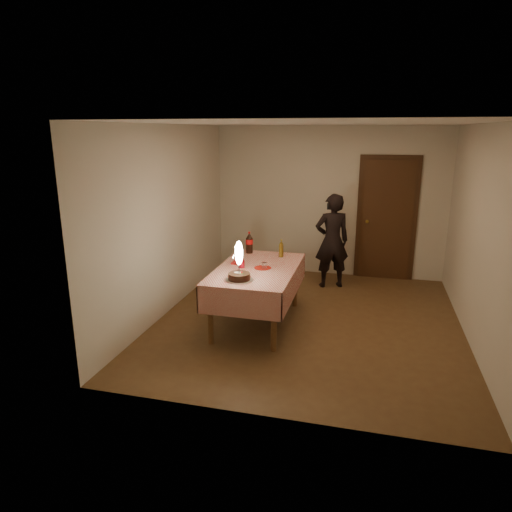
{
  "coord_description": "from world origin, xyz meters",
  "views": [
    {
      "loc": [
        0.74,
        -5.77,
        2.51
      ],
      "look_at": [
        -0.66,
        -0.29,
        0.95
      ],
      "focal_mm": 32.0,
      "sensor_mm": 36.0,
      "label": 1
    }
  ],
  "objects_px": {
    "clear_cup": "(264,266)",
    "cola_bottle": "(249,243)",
    "red_cup": "(242,264)",
    "photographer": "(332,241)",
    "amber_bottle_right": "(281,249)",
    "dining_table": "(257,275)",
    "birthday_cake": "(239,270)",
    "red_plate": "(263,268)"
  },
  "relations": [
    {
      "from": "birthday_cake",
      "to": "clear_cup",
      "type": "relative_size",
      "value": 5.33
    },
    {
      "from": "red_plate",
      "to": "photographer",
      "type": "bearing_deg",
      "value": 67.34
    },
    {
      "from": "red_cup",
      "to": "cola_bottle",
      "type": "bearing_deg",
      "value": 97.31
    },
    {
      "from": "birthday_cake",
      "to": "red_cup",
      "type": "bearing_deg",
      "value": 102.98
    },
    {
      "from": "red_plate",
      "to": "clear_cup",
      "type": "relative_size",
      "value": 2.44
    },
    {
      "from": "cola_bottle",
      "to": "amber_bottle_right",
      "type": "relative_size",
      "value": 1.25
    },
    {
      "from": "birthday_cake",
      "to": "red_plate",
      "type": "bearing_deg",
      "value": 73.79
    },
    {
      "from": "photographer",
      "to": "red_cup",
      "type": "bearing_deg",
      "value": -119.16
    },
    {
      "from": "red_plate",
      "to": "cola_bottle",
      "type": "bearing_deg",
      "value": 117.99
    },
    {
      "from": "dining_table",
      "to": "red_plate",
      "type": "xyz_separation_m",
      "value": [
        0.08,
        0.0,
        0.11
      ]
    },
    {
      "from": "clear_cup",
      "to": "cola_bottle",
      "type": "bearing_deg",
      "value": 118.43
    },
    {
      "from": "clear_cup",
      "to": "amber_bottle_right",
      "type": "bearing_deg",
      "value": 81.93
    },
    {
      "from": "red_plate",
      "to": "cola_bottle",
      "type": "relative_size",
      "value": 0.69
    },
    {
      "from": "red_cup",
      "to": "cola_bottle",
      "type": "relative_size",
      "value": 0.31
    },
    {
      "from": "dining_table",
      "to": "birthday_cake",
      "type": "relative_size",
      "value": 3.58
    },
    {
      "from": "red_plate",
      "to": "amber_bottle_right",
      "type": "bearing_deg",
      "value": 78.19
    },
    {
      "from": "red_cup",
      "to": "photographer",
      "type": "height_order",
      "value": "photographer"
    },
    {
      "from": "amber_bottle_right",
      "to": "cola_bottle",
      "type": "bearing_deg",
      "value": 168.49
    },
    {
      "from": "red_cup",
      "to": "amber_bottle_right",
      "type": "relative_size",
      "value": 0.39
    },
    {
      "from": "red_cup",
      "to": "amber_bottle_right",
      "type": "xyz_separation_m",
      "value": [
        0.4,
        0.64,
        0.07
      ]
    },
    {
      "from": "clear_cup",
      "to": "photographer",
      "type": "relative_size",
      "value": 0.06
    },
    {
      "from": "dining_table",
      "to": "photographer",
      "type": "bearing_deg",
      "value": 65.27
    },
    {
      "from": "dining_table",
      "to": "red_cup",
      "type": "height_order",
      "value": "red_cup"
    },
    {
      "from": "dining_table",
      "to": "amber_bottle_right",
      "type": "relative_size",
      "value": 6.75
    },
    {
      "from": "red_cup",
      "to": "photographer",
      "type": "bearing_deg",
      "value": 60.84
    },
    {
      "from": "dining_table",
      "to": "cola_bottle",
      "type": "relative_size",
      "value": 5.42
    },
    {
      "from": "birthday_cake",
      "to": "red_cup",
      "type": "height_order",
      "value": "birthday_cake"
    },
    {
      "from": "red_cup",
      "to": "cola_bottle",
      "type": "xyz_separation_m",
      "value": [
        -0.1,
        0.74,
        0.1
      ]
    },
    {
      "from": "photographer",
      "to": "amber_bottle_right",
      "type": "bearing_deg",
      "value": -117.64
    },
    {
      "from": "red_plate",
      "to": "clear_cup",
      "type": "xyz_separation_m",
      "value": [
        0.03,
        -0.05,
        0.04
      ]
    },
    {
      "from": "cola_bottle",
      "to": "amber_bottle_right",
      "type": "distance_m",
      "value": 0.51
    },
    {
      "from": "red_plate",
      "to": "cola_bottle",
      "type": "height_order",
      "value": "cola_bottle"
    },
    {
      "from": "cola_bottle",
      "to": "photographer",
      "type": "bearing_deg",
      "value": 43.96
    },
    {
      "from": "clear_cup",
      "to": "cola_bottle",
      "type": "relative_size",
      "value": 0.28
    },
    {
      "from": "cola_bottle",
      "to": "photographer",
      "type": "distance_m",
      "value": 1.54
    },
    {
      "from": "red_cup",
      "to": "amber_bottle_right",
      "type": "height_order",
      "value": "amber_bottle_right"
    },
    {
      "from": "amber_bottle_right",
      "to": "photographer",
      "type": "distance_m",
      "value": 1.32
    },
    {
      "from": "red_cup",
      "to": "photographer",
      "type": "xyz_separation_m",
      "value": [
        1.01,
        1.81,
        -0.05
      ]
    },
    {
      "from": "red_cup",
      "to": "cola_bottle",
      "type": "height_order",
      "value": "cola_bottle"
    },
    {
      "from": "dining_table",
      "to": "clear_cup",
      "type": "distance_m",
      "value": 0.19
    },
    {
      "from": "dining_table",
      "to": "clear_cup",
      "type": "height_order",
      "value": "clear_cup"
    },
    {
      "from": "clear_cup",
      "to": "cola_bottle",
      "type": "height_order",
      "value": "cola_bottle"
    }
  ]
}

